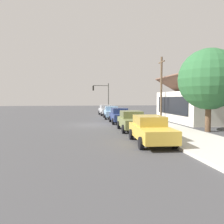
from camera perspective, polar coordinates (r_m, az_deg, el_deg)
name	(u,v)px	position (r m, az deg, el deg)	size (l,w,h in m)	color
ground_plane	(94,125)	(22.94, -4.47, -3.19)	(120.00, 120.00, 0.00)	#424244
sidewalk_curb	(148,123)	(23.97, 9.03, -2.75)	(60.00, 4.20, 0.16)	beige
car_silver	(106,110)	(35.99, -1.45, 0.52)	(4.84, 2.19, 1.59)	silver
car_skyblue	(112,112)	(30.04, -0.12, -0.06)	(4.64, 2.13, 1.59)	#8CB7E0
car_navy	(120,115)	(24.48, 1.92, -0.85)	(4.39, 2.07, 1.59)	navy
car_olive	(132,121)	(18.82, 4.96, -2.15)	(4.41, 2.19, 1.59)	olive
car_mustard	(151,129)	(13.68, 9.54, -4.28)	(4.83, 2.22, 1.59)	gold
storefront_building	(199,105)	(27.80, 20.76, 1.55)	(10.50, 6.81, 5.24)	silver
shade_tree	(209,79)	(19.66, 22.90, 7.46)	(4.77, 4.77, 6.51)	brown
traffic_light_main	(102,93)	(39.41, -2.43, 4.66)	(0.37, 2.79, 5.20)	#383833
utility_pole_wooden	(161,87)	(27.95, 12.11, 5.99)	(1.80, 0.24, 7.50)	brown
fire_hydrant_red	(135,119)	(23.66, 5.72, -1.79)	(0.22, 0.22, 0.71)	red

